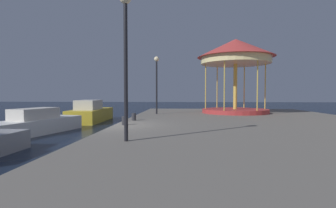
{
  "coord_description": "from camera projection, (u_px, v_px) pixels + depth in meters",
  "views": [
    {
      "loc": [
        3.25,
        -11.83,
        2.25
      ],
      "look_at": [
        2.38,
        2.58,
        1.68
      ],
      "focal_mm": 27.66,
      "sensor_mm": 36.0,
      "label": 1
    }
  ],
  "objects": [
    {
      "name": "ground_plane",
      "position": [
        114.0,
        142.0,
        12.09
      ],
      "size": [
        120.0,
        120.0,
        0.0
      ],
      "primitive_type": "plane",
      "color": "black"
    },
    {
      "name": "quay_dock",
      "position": [
        264.0,
        135.0,
        11.66
      ],
      "size": [
        13.72,
        27.02,
        0.8
      ],
      "primitive_type": "cube",
      "color": "slate",
      "rests_on": "ground"
    },
    {
      "name": "motorboat_white",
      "position": [
        35.0,
        124.0,
        14.49
      ],
      "size": [
        3.11,
        6.24,
        1.45
      ],
      "color": "white",
      "rests_on": "ground"
    },
    {
      "name": "motorboat_yellow",
      "position": [
        91.0,
        113.0,
        21.05
      ],
      "size": [
        2.26,
        5.86,
        1.76
      ],
      "color": "gold",
      "rests_on": "ground"
    },
    {
      "name": "carousel",
      "position": [
        236.0,
        58.0,
        19.49
      ],
      "size": [
        5.76,
        5.76,
        5.58
      ],
      "color": "#B23333",
      "rests_on": "quay_dock"
    },
    {
      "name": "lamp_post_near_edge",
      "position": [
        126.0,
        40.0,
        7.8
      ],
      "size": [
        0.36,
        0.36,
        4.51
      ],
      "color": "black",
      "rests_on": "quay_dock"
    },
    {
      "name": "lamp_post_mid_promenade",
      "position": [
        157.0,
        75.0,
        18.6
      ],
      "size": [
        0.36,
        0.36,
        4.14
      ],
      "color": "black",
      "rests_on": "quay_dock"
    },
    {
      "name": "bollard_center",
      "position": [
        124.0,
        121.0,
        12.07
      ],
      "size": [
        0.24,
        0.24,
        0.4
      ],
      "primitive_type": "cylinder",
      "color": "#2D2D33",
      "rests_on": "quay_dock"
    },
    {
      "name": "bollard_north",
      "position": [
        134.0,
        117.0,
        14.08
      ],
      "size": [
        0.24,
        0.24,
        0.4
      ],
      "primitive_type": "cylinder",
      "color": "#2D2D33",
      "rests_on": "quay_dock"
    }
  ]
}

